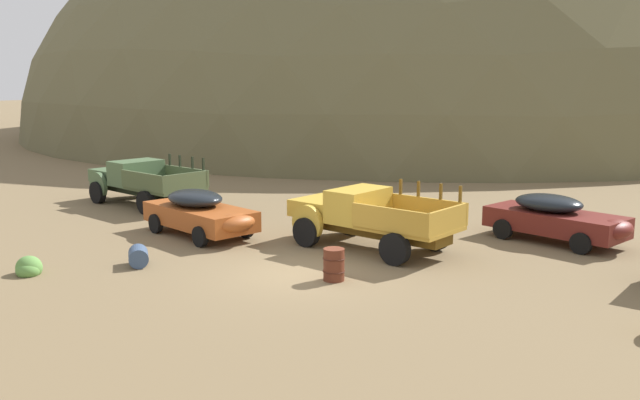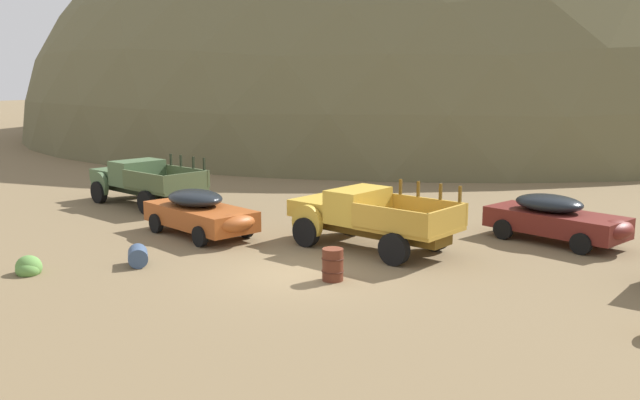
{
  "view_description": "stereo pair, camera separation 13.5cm",
  "coord_description": "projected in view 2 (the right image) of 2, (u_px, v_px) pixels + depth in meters",
  "views": [
    {
      "loc": [
        8.73,
        -15.67,
        5.3
      ],
      "look_at": [
        -1.62,
        4.24,
        1.27
      ],
      "focal_mm": 37.48,
      "sensor_mm": 36.0,
      "label": 1
    },
    {
      "loc": [
        8.85,
        -15.61,
        5.3
      ],
      "look_at": [
        -1.62,
        4.24,
        1.27
      ],
      "focal_mm": 37.48,
      "sensor_mm": 36.0,
      "label": 2
    }
  ],
  "objects": [
    {
      "name": "oil_drum_spare",
      "position": [
        333.0,
        265.0,
        17.87
      ],
      "size": [
        0.61,
        0.61,
        0.88
      ],
      "color": "#5B2819",
      "rests_on": "ground"
    },
    {
      "name": "car_oxblood",
      "position": [
        559.0,
        219.0,
        21.97
      ],
      "size": [
        4.98,
        3.23,
        1.57
      ],
      "rotation": [
        0.0,
        0.0,
        -0.35
      ],
      "color": "maroon",
      "rests_on": "ground"
    },
    {
      "name": "truck_weathered_green",
      "position": [
        139.0,
        181.0,
        28.97
      ],
      "size": [
        6.37,
        3.69,
        2.16
      ],
      "rotation": [
        0.0,
        0.0,
        2.89
      ],
      "color": "#232B1B",
      "rests_on": "ground"
    },
    {
      "name": "bush_between_trucks",
      "position": [
        28.0,
        268.0,
        18.51
      ],
      "size": [
        0.78,
        0.74,
        0.66
      ],
      "color": "#5B8E42",
      "rests_on": "ground"
    },
    {
      "name": "bush_lone_scrub",
      "position": [
        392.0,
        231.0,
        23.2
      ],
      "size": [
        0.74,
        0.89,
        0.58
      ],
      "color": "#3D702D",
      "rests_on": "ground"
    },
    {
      "name": "truck_faded_yellow",
      "position": [
        360.0,
        216.0,
        21.42
      ],
      "size": [
        5.93,
        3.47,
        2.16
      ],
      "rotation": [
        0.0,
        0.0,
        2.92
      ],
      "color": "brown",
      "rests_on": "ground"
    },
    {
      "name": "ground_plane",
      "position": [
        301.0,
        273.0,
        18.59
      ],
      "size": [
        300.0,
        300.0,
        0.0
      ],
      "primitive_type": "plane",
      "color": "brown"
    },
    {
      "name": "oil_drum_tipped",
      "position": [
        138.0,
        256.0,
        19.35
      ],
      "size": [
        0.98,
        0.99,
        0.56
      ],
      "color": "#384C6B",
      "rests_on": "ground"
    },
    {
      "name": "car_oxide_orange",
      "position": [
        202.0,
        213.0,
        22.96
      ],
      "size": [
        5.01,
        3.19,
        1.57
      ],
      "rotation": [
        0.0,
        0.0,
        -0.33
      ],
      "color": "#A34C1E",
      "rests_on": "ground"
    },
    {
      "name": "hill_center",
      "position": [
        421.0,
        127.0,
        76.77
      ],
      "size": [
        80.37,
        86.51,
        52.7
      ],
      "primitive_type": "ellipsoid",
      "color": "brown",
      "rests_on": "ground"
    }
  ]
}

